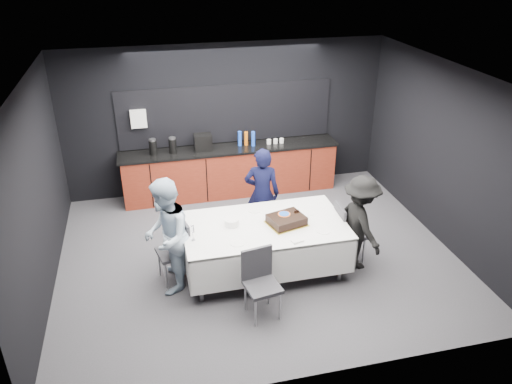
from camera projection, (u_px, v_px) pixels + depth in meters
ground at (257, 254)px, 7.81m from camera, size 6.00×6.00×0.00m
room_shell at (258, 144)px, 6.96m from camera, size 6.04×5.04×2.82m
kitchenette at (229, 167)px, 9.48m from camera, size 4.10×0.64×2.05m
party_table at (264, 233)px, 7.17m from camera, size 2.32×1.32×0.78m
cake_assembly at (287, 220)px, 7.09m from camera, size 0.61×0.54×0.16m
plate_stack at (232, 222)px, 7.06m from camera, size 0.21×0.21×0.10m
loose_plate_near at (237, 243)px, 6.67m from camera, size 0.21×0.21×0.01m
loose_plate_right_a at (307, 213)px, 7.40m from camera, size 0.21×0.21×0.01m
loose_plate_right_b at (323, 230)px, 6.95m from camera, size 0.21×0.21×0.01m
loose_plate_far at (255, 210)px, 7.46m from camera, size 0.19×0.19×0.01m
fork_pile at (297, 241)px, 6.70m from camera, size 0.18×0.14×0.02m
champagne_flute at (192, 230)px, 6.67m from camera, size 0.06×0.06×0.22m
chair_left at (178, 246)px, 7.05m from camera, size 0.50×0.50×0.92m
chair_right at (346, 228)px, 7.48m from camera, size 0.44×0.44×0.92m
chair_near at (260, 278)px, 6.39m from camera, size 0.49×0.49×0.92m
person_center at (262, 194)px, 7.96m from camera, size 0.65×0.52×1.55m
person_left at (166, 236)px, 6.72m from camera, size 0.76×0.90×1.66m
person_right at (360, 223)px, 7.24m from camera, size 0.67×1.01×1.46m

